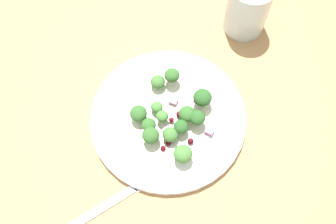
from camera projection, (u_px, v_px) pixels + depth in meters
ground_plane at (175, 120)px, 61.23cm from camera, size 180.00×180.00×2.00cm
plate at (168, 117)px, 59.45cm from camera, size 24.95×24.95×1.70cm
dressing_pool at (168, 116)px, 59.05cm from camera, size 14.47×14.47×0.20cm
broccoli_floret_0 at (157, 107)px, 58.32cm from camera, size 1.95×1.95×1.97cm
broccoli_floret_1 at (151, 136)px, 55.49cm from camera, size 2.66×2.66×2.69cm
broccoli_floret_2 at (172, 75)px, 59.66cm from camera, size 2.49×2.49×2.52cm
broccoli_floret_3 at (183, 154)px, 54.55cm from camera, size 2.86×2.86×2.90cm
broccoli_floret_4 at (199, 115)px, 56.69cm from camera, size 2.45×2.45×2.48cm
broccoli_floret_5 at (203, 98)px, 57.86cm from camera, size 2.94×2.94×2.98cm
broccoli_floret_6 at (170, 135)px, 56.06cm from camera, size 2.40×2.40×2.43cm
broccoli_floret_7 at (162, 116)px, 57.08cm from camera, size 1.93×1.93×1.95cm
broccoli_floret_8 at (138, 114)px, 57.21cm from camera, size 2.71×2.71×2.74cm
broccoli_floret_9 at (181, 127)px, 56.24cm from camera, size 2.26×2.26×2.29cm
broccoli_floret_10 at (186, 116)px, 56.91cm from camera, size 2.61×2.61×2.64cm
broccoli_floret_11 at (149, 125)px, 56.49cm from camera, size 2.25×2.25×2.28cm
broccoli_floret_12 at (158, 82)px, 60.11cm from camera, size 2.40×2.40×2.43cm
cranberry_0 at (170, 119)px, 58.01cm from camera, size 0.81×0.81×0.81cm
cranberry_1 at (174, 133)px, 57.43cm from camera, size 0.80×0.80×0.80cm
cranberry_2 at (163, 148)px, 56.35cm from camera, size 0.88×0.88×0.88cm
cranberry_3 at (178, 116)px, 58.23cm from camera, size 0.97×0.97×0.97cm
cranberry_4 at (191, 141)px, 56.68cm from camera, size 0.97×0.97×0.97cm
cranberry_5 at (168, 143)px, 56.56cm from camera, size 0.87×0.87×0.87cm
onion_bit_0 at (166, 130)px, 57.54cm from camera, size 1.34×1.44×0.55cm
onion_bit_1 at (209, 131)px, 57.33cm from camera, size 1.34×1.23×0.55cm
onion_bit_2 at (173, 101)px, 59.51cm from camera, size 1.40×1.20×0.48cm
onion_bit_3 at (197, 100)px, 59.94cm from camera, size 1.36×1.40×0.38cm
fork at (109, 204)px, 54.20cm from camera, size 11.57×16.62×0.50cm
water_glass at (248, 7)px, 63.90cm from camera, size 7.50×7.50×9.69cm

